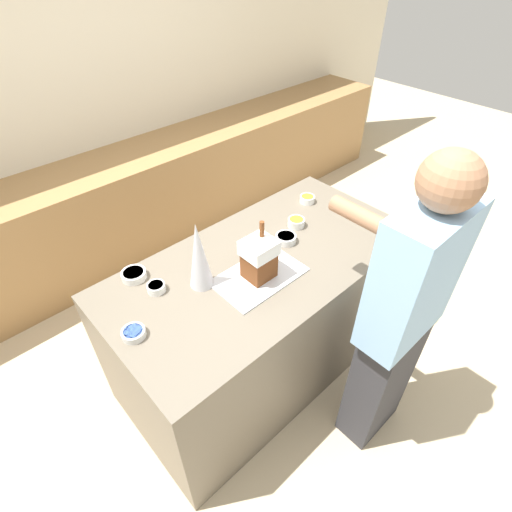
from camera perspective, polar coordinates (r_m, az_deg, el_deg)
ground_plane at (r=2.85m, az=0.81°, el=-14.62°), size 12.00×12.00×0.00m
wall_back at (r=3.54m, az=-23.44°, el=20.27°), size 8.00×0.05×2.60m
back_cabinet_block at (r=3.61m, az=-17.84°, el=6.62°), size 6.00×0.60×0.89m
kitchen_island at (r=2.49m, az=0.90°, el=-8.57°), size 1.77×0.89×0.91m
baking_tray at (r=2.07m, az=0.42°, el=-2.87°), size 0.47×0.29×0.01m
gingerbread_house at (r=1.99m, az=0.44°, el=-0.28°), size 0.16×0.15×0.31m
decorative_tree at (r=1.93m, az=-8.17°, el=0.07°), size 0.12×0.12×0.37m
candy_bowl_near_tray_right at (r=2.64m, az=7.33°, el=8.10°), size 0.10×0.10×0.04m
candy_bowl_beside_tree at (r=2.41m, az=5.77°, el=4.84°), size 0.10×0.10×0.05m
candy_bowl_far_left at (r=2.04m, az=-14.07°, el=-4.35°), size 0.09×0.09×0.04m
candy_bowl_center_rear at (r=2.14m, az=-17.06°, el=-2.55°), size 0.13×0.13×0.04m
candy_bowl_near_tray_left at (r=1.88m, az=-17.09°, el=-10.47°), size 0.11×0.11×0.04m
candy_bowl_front_corner at (r=2.29m, az=4.29°, el=2.56°), size 0.12×0.12×0.04m
person at (r=1.99m, az=19.82°, el=-8.64°), size 0.46×0.58×1.76m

